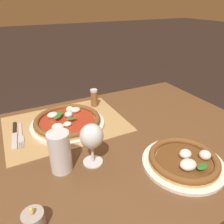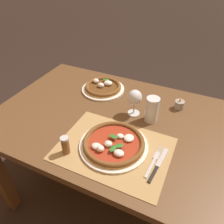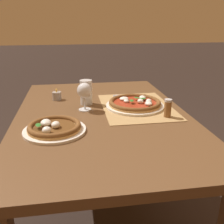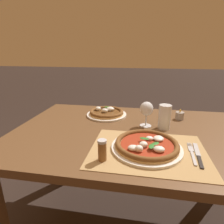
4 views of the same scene
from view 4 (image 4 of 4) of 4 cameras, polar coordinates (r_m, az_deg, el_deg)
name	(u,v)px [view 4 (image 4 of 4)]	position (r m, az deg, el deg)	size (l,w,h in m)	color
dining_table	(134,146)	(1.14, 6.63, -10.32)	(1.41, 0.91, 0.74)	brown
paper_placemat	(148,150)	(0.91, 10.85, -11.44)	(0.53, 0.39, 0.00)	#A88451
pizza_near	(147,145)	(0.90, 10.54, -9.91)	(0.33, 0.33, 0.05)	silver
pizza_far	(107,113)	(1.34, -1.67, -0.23)	(0.28, 0.28, 0.05)	silver
wine_glass	(146,110)	(1.14, 10.47, 0.66)	(0.08, 0.08, 0.16)	silver
pint_glass	(164,117)	(1.14, 15.71, -1.59)	(0.07, 0.07, 0.15)	silver
fork	(192,153)	(0.94, 23.18, -11.38)	(0.03, 0.20, 0.00)	#B7B7BC
knife	(198,155)	(0.93, 24.76, -11.72)	(0.04, 0.22, 0.01)	black
votive_candle	(180,116)	(1.34, 19.90, -1.12)	(0.06, 0.06, 0.07)	gray
pepper_shaker	(102,150)	(0.80, -3.00, -11.59)	(0.04, 0.04, 0.10)	brown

